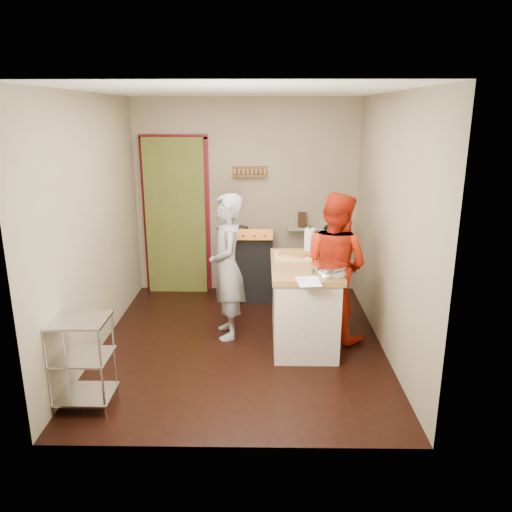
{
  "coord_description": "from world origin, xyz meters",
  "views": [
    {
      "loc": [
        0.23,
        -4.93,
        2.41
      ],
      "look_at": [
        0.16,
        0.0,
        0.98
      ],
      "focal_mm": 35.0,
      "sensor_mm": 36.0,
      "label": 1
    }
  ],
  "objects_px": {
    "person_stripe": "(227,267)",
    "wire_shelving": "(82,358)",
    "person_red": "(334,266)",
    "island": "(304,301)",
    "stove": "(250,265)"
  },
  "relations": [
    {
      "from": "person_stripe",
      "to": "person_red",
      "type": "distance_m",
      "value": 1.16
    },
    {
      "from": "stove",
      "to": "person_stripe",
      "type": "distance_m",
      "value": 1.28
    },
    {
      "from": "wire_shelving",
      "to": "person_stripe",
      "type": "height_order",
      "value": "person_stripe"
    },
    {
      "from": "island",
      "to": "person_stripe",
      "type": "distance_m",
      "value": 0.9
    },
    {
      "from": "person_stripe",
      "to": "wire_shelving",
      "type": "bearing_deg",
      "value": -47.99
    },
    {
      "from": "wire_shelving",
      "to": "person_stripe",
      "type": "bearing_deg",
      "value": 51.42
    },
    {
      "from": "island",
      "to": "person_red",
      "type": "relative_size",
      "value": 0.83
    },
    {
      "from": "wire_shelving",
      "to": "island",
      "type": "xyz_separation_m",
      "value": [
        1.95,
        1.26,
        0.03
      ]
    },
    {
      "from": "person_red",
      "to": "wire_shelving",
      "type": "bearing_deg",
      "value": 70.37
    },
    {
      "from": "wire_shelving",
      "to": "person_red",
      "type": "bearing_deg",
      "value": 32.1
    },
    {
      "from": "island",
      "to": "person_red",
      "type": "distance_m",
      "value": 0.5
    },
    {
      "from": "wire_shelving",
      "to": "person_red",
      "type": "xyz_separation_m",
      "value": [
        2.28,
        1.43,
        0.37
      ]
    },
    {
      "from": "island",
      "to": "wire_shelving",
      "type": "bearing_deg",
      "value": -147.2
    },
    {
      "from": "island",
      "to": "person_stripe",
      "type": "xyz_separation_m",
      "value": [
        -0.83,
        0.15,
        0.32
      ]
    },
    {
      "from": "wire_shelving",
      "to": "person_red",
      "type": "relative_size",
      "value": 0.5
    }
  ]
}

